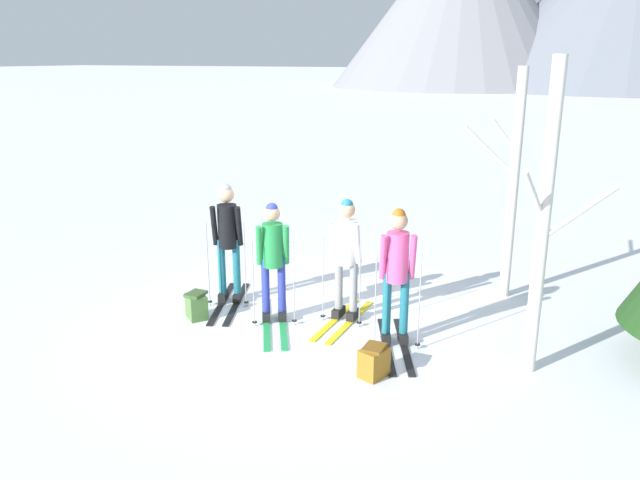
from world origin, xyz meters
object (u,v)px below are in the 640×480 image
skier_in_black (228,238)px  skier_in_green (273,256)px  backpack_on_snow_beside (374,362)px  skier_in_white (346,255)px  birch_tree_tall (512,184)px  skier_in_pink (397,271)px  backpack_on_snow_front (196,306)px  birch_tree_slender (544,222)px

skier_in_black → skier_in_green: size_ratio=1.07×
skier_in_black → backpack_on_snow_beside: 3.10m
skier_in_white → birch_tree_tall: birch_tree_tall is taller
skier_in_pink → backpack_on_snow_front: 2.90m
skier_in_black → backpack_on_snow_beside: skier_in_black is taller
birch_tree_tall → backpack_on_snow_front: size_ratio=8.48×
skier_in_black → birch_tree_slender: size_ratio=0.50×
skier_in_black → backpack_on_snow_front: bearing=-97.6°
skier_in_white → backpack_on_snow_front: (-1.90, -0.83, -0.75)m
skier_in_white → backpack_on_snow_beside: skier_in_white is taller
skier_in_green → backpack_on_snow_front: bearing=-158.8°
skier_in_white → skier_in_pink: skier_in_pink is taller
backpack_on_snow_front → backpack_on_snow_beside: size_ratio=1.05×
skier_in_black → backpack_on_snow_front: skier_in_black is taller
skier_in_black → skier_in_pink: bearing=-7.1°
skier_in_black → skier_in_pink: size_ratio=1.01×
skier_in_white → birch_tree_slender: birch_tree_slender is taller
skier_in_pink → backpack_on_snow_front: (-2.76, -0.38, -0.79)m
skier_in_green → backpack_on_snow_front: (-1.01, -0.39, -0.75)m
birch_tree_tall → backpack_on_snow_front: 4.86m
birch_tree_tall → birch_tree_slender: (0.65, -2.31, 0.06)m
skier_in_white → birch_tree_tall: (1.86, 1.82, 0.79)m
skier_in_black → skier_in_green: bearing=-19.4°
skier_in_pink → backpack_on_snow_front: bearing=-172.1°
skier_in_pink → birch_tree_tall: 2.60m
skier_in_black → birch_tree_tall: size_ratio=0.53×
skier_in_white → skier_in_pink: 0.97m
skier_in_pink → backpack_on_snow_beside: bearing=-86.8°
skier_in_pink → birch_tree_tall: bearing=66.3°
skier_in_green → skier_in_white: skier_in_white is taller
skier_in_green → birch_tree_tall: size_ratio=0.49×
skier_in_white → skier_in_pink: (0.86, -0.45, 0.04)m
birch_tree_slender → backpack_on_snow_beside: bearing=-150.6°
skier_in_pink → backpack_on_snow_front: size_ratio=4.41×
birch_tree_tall → birch_tree_slender: birch_tree_slender is taller
birch_tree_tall → skier_in_white: bearing=-135.5°
birch_tree_tall → skier_in_pink: bearing=-113.7°
skier_in_green → birch_tree_slender: 3.50m
skier_in_green → backpack_on_snow_beside: size_ratio=4.40×
skier_in_pink → birch_tree_slender: birch_tree_slender is taller
skier_in_black → birch_tree_slender: birch_tree_slender is taller
birch_tree_slender → backpack_on_snow_beside: size_ratio=9.32×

